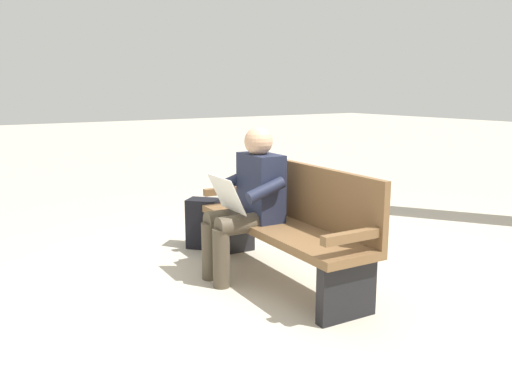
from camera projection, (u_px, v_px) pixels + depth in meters
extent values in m
plane|color=#B7AD99|center=(279.00, 280.00, 4.06)|extent=(40.00, 40.00, 0.00)
cube|color=brown|center=(280.00, 228.00, 3.98)|extent=(1.83, 0.60, 0.06)
cube|color=brown|center=(304.00, 193.00, 4.03)|extent=(1.80, 0.17, 0.45)
cube|color=brown|center=(354.00, 236.00, 3.22)|extent=(0.09, 0.48, 0.06)
cube|color=brown|center=(229.00, 190.00, 4.67)|extent=(0.09, 0.48, 0.06)
cube|color=black|center=(347.00, 291.00, 3.34)|extent=(0.11, 0.44, 0.39)
cube|color=black|center=(232.00, 232.00, 4.70)|extent=(0.11, 0.44, 0.39)
cube|color=#1E2338|center=(261.00, 187.00, 4.07)|extent=(0.41, 0.25, 0.52)
sphere|color=tan|center=(259.00, 141.00, 3.99)|extent=(0.22, 0.22, 0.22)
cylinder|color=#4C4233|center=(243.00, 224.00, 3.93)|extent=(0.18, 0.43, 0.15)
cylinder|color=#4C4233|center=(231.00, 218.00, 4.10)|extent=(0.18, 0.43, 0.15)
cylinder|color=#4C4233|center=(221.00, 258.00, 3.88)|extent=(0.13, 0.13, 0.45)
cylinder|color=#4C4233|center=(210.00, 251.00, 4.05)|extent=(0.13, 0.13, 0.45)
cylinder|color=#1E2338|center=(266.00, 190.00, 3.81)|extent=(0.11, 0.32, 0.18)
cylinder|color=#1E2338|center=(235.00, 180.00, 4.22)|extent=(0.11, 0.32, 0.18)
cube|color=silver|center=(226.00, 194.00, 3.93)|extent=(0.41, 0.16, 0.27)
cube|color=black|center=(203.00, 223.00, 4.86)|extent=(0.35, 0.34, 0.46)
cube|color=black|center=(208.00, 227.00, 4.99)|extent=(0.17, 0.16, 0.21)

